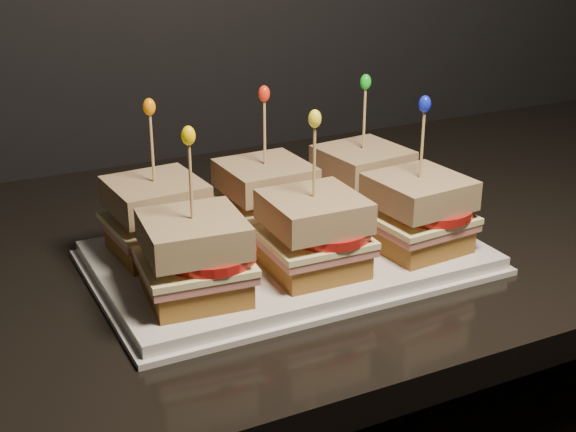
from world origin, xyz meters
name	(u,v)px	position (x,y,z in m)	size (l,w,h in m)	color
granite_slab	(502,198)	(-0.21, 1.69, 0.90)	(2.68, 0.64, 0.03)	black
platter	(288,257)	(-0.57, 1.60, 0.93)	(0.38, 0.24, 0.02)	silver
platter_rim	(288,263)	(-0.57, 1.60, 0.92)	(0.39, 0.25, 0.01)	silver
sandwich_0_bread_bot	(158,241)	(-0.69, 1.66, 0.95)	(0.08, 0.08, 0.02)	brown
sandwich_0_ham	(157,227)	(-0.69, 1.66, 0.96)	(0.09, 0.09, 0.01)	#B4615A
sandwich_0_cheese	(157,220)	(-0.69, 1.66, 0.97)	(0.10, 0.09, 0.01)	#F9EFA5
sandwich_0_tomato	(170,213)	(-0.68, 1.65, 0.98)	(0.08, 0.08, 0.01)	#AE1714
sandwich_0_bread_top	(155,195)	(-0.69, 1.66, 1.00)	(0.09, 0.09, 0.03)	#5C3510
sandwich_0_pick	(152,152)	(-0.69, 1.66, 1.04)	(0.00, 0.00, 0.09)	tan
sandwich_0_frill	(149,107)	(-0.69, 1.66, 1.09)	(0.01, 0.01, 0.02)	orange
sandwich_1_bread_bot	(266,221)	(-0.57, 1.66, 0.95)	(0.08, 0.08, 0.02)	brown
sandwich_1_ham	(265,207)	(-0.57, 1.66, 0.96)	(0.09, 0.09, 0.01)	#B4615A
sandwich_1_cheese	(265,201)	(-0.57, 1.66, 0.97)	(0.10, 0.09, 0.01)	#F9EFA5
sandwich_1_tomato	(278,195)	(-0.56, 1.65, 0.98)	(0.08, 0.08, 0.01)	#AE1714
sandwich_1_bread_top	(265,177)	(-0.57, 1.66, 1.00)	(0.09, 0.09, 0.03)	#5C3510
sandwich_1_pick	(265,136)	(-0.57, 1.66, 1.04)	(0.00, 0.00, 0.09)	tan
sandwich_1_frill	(264,94)	(-0.57, 1.66, 1.09)	(0.01, 0.01, 0.02)	red
sandwich_2_bread_bot	(361,203)	(-0.45, 1.66, 0.95)	(0.08, 0.08, 0.02)	brown
sandwich_2_ham	(362,190)	(-0.45, 1.66, 0.96)	(0.09, 0.09, 0.01)	#B4615A
sandwich_2_cheese	(362,184)	(-0.45, 1.66, 0.97)	(0.10, 0.09, 0.01)	#F9EFA5
sandwich_2_tomato	(374,178)	(-0.44, 1.65, 0.98)	(0.08, 0.08, 0.01)	#AE1714
sandwich_2_bread_top	(363,161)	(-0.45, 1.66, 1.00)	(0.09, 0.09, 0.03)	#5C3510
sandwich_2_pick	(364,123)	(-0.45, 1.66, 1.04)	(0.00, 0.00, 0.09)	tan
sandwich_2_frill	(366,82)	(-0.45, 1.66, 1.09)	(0.01, 0.01, 0.02)	#13B81D
sandwich_3_bread_bot	(196,284)	(-0.69, 1.55, 0.95)	(0.08, 0.08, 0.02)	brown
sandwich_3_ham	(195,269)	(-0.69, 1.55, 0.96)	(0.09, 0.09, 0.01)	#B4615A
sandwich_3_cheese	(194,261)	(-0.69, 1.55, 0.97)	(0.10, 0.09, 0.01)	#F9EFA5
sandwich_3_tomato	(209,254)	(-0.68, 1.54, 0.98)	(0.08, 0.08, 0.01)	#AE1714
sandwich_3_bread_top	(193,234)	(-0.69, 1.55, 1.00)	(0.09, 0.09, 0.03)	#5C3510
sandwich_3_pick	(191,186)	(-0.69, 1.55, 1.04)	(0.00, 0.00, 0.09)	tan
sandwich_3_frill	(188,136)	(-0.69, 1.55, 1.09)	(0.01, 0.01, 0.02)	#FBC903
sandwich_4_bread_bot	(313,259)	(-0.57, 1.55, 0.95)	(0.08, 0.08, 0.02)	brown
sandwich_4_ham	(313,244)	(-0.57, 1.55, 0.96)	(0.09, 0.09, 0.01)	#B4615A
sandwich_4_cheese	(313,237)	(-0.57, 1.55, 0.97)	(0.10, 0.09, 0.01)	#F9EFA5
sandwich_4_tomato	(327,230)	(-0.56, 1.54, 0.98)	(0.08, 0.08, 0.01)	#AE1714
sandwich_4_bread_top	(314,211)	(-0.57, 1.55, 1.00)	(0.09, 0.09, 0.03)	#5C3510
sandwich_4_pick	(314,166)	(-0.57, 1.55, 1.04)	(0.00, 0.00, 0.09)	tan
sandwich_4_frill	(315,119)	(-0.57, 1.55, 1.09)	(0.01, 0.01, 0.02)	yellow
sandwich_5_bread_bot	(416,237)	(-0.45, 1.55, 0.95)	(0.08, 0.08, 0.02)	brown
sandwich_5_ham	(417,222)	(-0.45, 1.55, 0.96)	(0.09, 0.09, 0.01)	#B4615A
sandwich_5_cheese	(418,216)	(-0.45, 1.55, 0.97)	(0.10, 0.09, 0.01)	#F9EFA5
sandwich_5_tomato	(431,209)	(-0.44, 1.54, 0.98)	(0.08, 0.08, 0.01)	#AE1714
sandwich_5_bread_top	(419,191)	(-0.45, 1.55, 1.00)	(0.09, 0.09, 0.03)	#5C3510
sandwich_5_pick	(422,149)	(-0.45, 1.55, 1.04)	(0.00, 0.00, 0.09)	tan
sandwich_5_frill	(425,104)	(-0.45, 1.55, 1.09)	(0.01, 0.01, 0.02)	#0F1CCC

